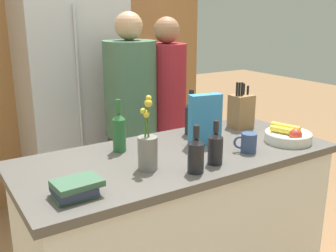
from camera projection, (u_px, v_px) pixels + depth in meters
The scene contains 15 objects.
kitchen_island at pixel (177, 234), 2.12m from camera, with size 1.62×0.72×0.93m.
back_wall_wood at pixel (60, 51), 3.37m from camera, with size 2.82×0.12×2.60m.
refrigerator at pixel (73, 91), 3.14m from camera, with size 0.77×0.62×2.03m.
fruit_bowl at pixel (289, 136), 2.15m from camera, with size 0.25×0.25×0.10m.
knife_block at pixel (241, 111), 2.41m from camera, with size 0.13×0.11×0.29m.
flower_vase at pixel (148, 149), 1.76m from camera, with size 0.09×0.09×0.34m.
cereal_box at pixel (205, 120), 2.09m from camera, with size 0.18×0.09×0.27m.
coffee_mug at pixel (248, 143), 1.99m from camera, with size 0.11×0.09×0.10m.
book_stack at pixel (76, 188), 1.51m from camera, with size 0.19×0.15×0.07m.
bottle_oil at pixel (119, 131), 1.99m from camera, with size 0.07×0.07×0.27m.
bottle_vinegar at pixel (215, 147), 1.83m from camera, with size 0.07×0.07×0.21m.
bottle_wine at pixel (196, 154), 1.73m from camera, with size 0.07×0.07×0.22m.
bottle_water at pixel (191, 117), 2.28m from camera, with size 0.07×0.07×0.26m.
person_at_sink at pixel (131, 117), 2.78m from camera, with size 0.36×0.36×1.63m.
person_in_blue at pixel (167, 112), 2.91m from camera, with size 0.29×0.29×1.59m.
Camera 1 is at (-1.04, -1.56, 1.62)m, focal length 42.00 mm.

